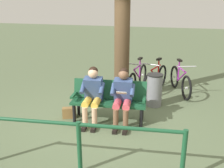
% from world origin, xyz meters
% --- Properties ---
extents(ground_plane, '(40.00, 40.00, 0.00)m').
position_xyz_m(ground_plane, '(0.00, 0.00, 0.00)').
color(ground_plane, '#566647').
extents(bench, '(1.64, 0.64, 0.87)m').
position_xyz_m(bench, '(0.05, -0.26, 0.51)').
color(bench, '#194C2D').
rests_on(bench, ground).
extents(person_reading, '(0.52, 0.79, 1.20)m').
position_xyz_m(person_reading, '(-0.29, -0.13, 0.66)').
color(person_reading, '#334772').
rests_on(person_reading, ground).
extents(person_companion, '(0.52, 0.79, 1.20)m').
position_xyz_m(person_companion, '(0.35, -0.06, 0.66)').
color(person_companion, '#334772').
rests_on(person_companion, ground).
extents(handbag, '(0.33, 0.24, 0.24)m').
position_xyz_m(handbag, '(0.92, -0.09, 0.12)').
color(handbag, olive).
rests_on(handbag, ground).
extents(tree_trunk, '(0.38, 0.38, 3.50)m').
position_xyz_m(tree_trunk, '(0.06, -1.51, 1.75)').
color(tree_trunk, '#4C3823').
rests_on(tree_trunk, ground).
extents(litter_bin, '(0.39, 0.39, 0.81)m').
position_xyz_m(litter_bin, '(-0.83, -1.29, 0.41)').
color(litter_bin, slate).
rests_on(litter_bin, ground).
extents(bicycle_blue, '(0.68, 1.60, 0.94)m').
position_xyz_m(bicycle_blue, '(-1.43, -2.36, 0.36)').
color(bicycle_blue, black).
rests_on(bicycle_blue, ground).
extents(bicycle_green, '(0.61, 1.63, 0.94)m').
position_xyz_m(bicycle_green, '(-0.75, -2.35, 0.36)').
color(bicycle_green, black).
rests_on(bicycle_green, ground).
extents(bicycle_purple, '(0.48, 1.67, 0.94)m').
position_xyz_m(bicycle_purple, '(-0.24, -2.28, 0.36)').
color(bicycle_purple, black).
rests_on(bicycle_purple, ground).
extents(railing_fence, '(3.08, 0.39, 0.85)m').
position_xyz_m(railing_fence, '(-0.02, 1.61, 0.59)').
color(railing_fence, '#194C2D').
rests_on(railing_fence, ground).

